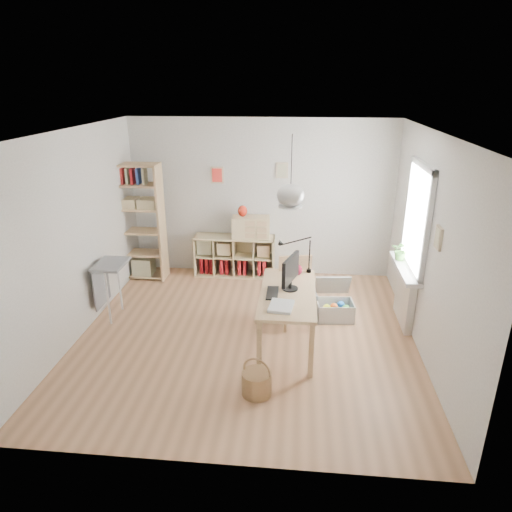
# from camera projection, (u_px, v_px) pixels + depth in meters

# --- Properties ---
(ground) EXTENTS (4.50, 4.50, 0.00)m
(ground) POSITION_uv_depth(u_px,v_px,m) (247.00, 335.00, 6.23)
(ground) COLOR tan
(ground) RESTS_ON ground
(room_shell) EXTENTS (4.50, 4.50, 4.50)m
(room_shell) POSITION_uv_depth(u_px,v_px,m) (291.00, 195.00, 5.32)
(room_shell) COLOR white
(room_shell) RESTS_ON ground
(window_unit) EXTENTS (0.07, 1.16, 1.46)m
(window_unit) POSITION_uv_depth(u_px,v_px,m) (418.00, 218.00, 6.03)
(window_unit) COLOR white
(window_unit) RESTS_ON ground
(radiator) EXTENTS (0.10, 0.80, 0.80)m
(radiator) POSITION_uv_depth(u_px,v_px,m) (405.00, 296.00, 6.44)
(radiator) COLOR silver
(radiator) RESTS_ON ground
(windowsill) EXTENTS (0.22, 1.20, 0.06)m
(windowsill) POSITION_uv_depth(u_px,v_px,m) (405.00, 268.00, 6.29)
(windowsill) COLOR white
(windowsill) RESTS_ON radiator
(desk) EXTENTS (0.70, 1.50, 0.75)m
(desk) POSITION_uv_depth(u_px,v_px,m) (288.00, 299.00, 5.80)
(desk) COLOR #DDB97F
(desk) RESTS_ON ground
(cube_shelf) EXTENTS (1.40, 0.38, 0.72)m
(cube_shelf) POSITION_uv_depth(u_px,v_px,m) (234.00, 258.00, 8.10)
(cube_shelf) COLOR beige
(cube_shelf) RESTS_ON ground
(tall_bookshelf) EXTENTS (0.80, 0.38, 2.00)m
(tall_bookshelf) POSITION_uv_depth(u_px,v_px,m) (139.00, 218.00, 7.69)
(tall_bookshelf) COLOR #DDB97F
(tall_bookshelf) RESTS_ON ground
(side_table) EXTENTS (0.40, 0.55, 0.85)m
(side_table) POSITION_uv_depth(u_px,v_px,m) (107.00, 274.00, 6.50)
(side_table) COLOR gray
(side_table) RESTS_ON ground
(chair) EXTENTS (0.56, 0.56, 0.96)m
(chair) POSITION_uv_depth(u_px,v_px,m) (297.00, 287.00, 6.38)
(chair) COLOR gray
(chair) RESTS_ON ground
(wicker_basket) EXTENTS (0.33, 0.33, 0.46)m
(wicker_basket) POSITION_uv_depth(u_px,v_px,m) (257.00, 382.00, 5.02)
(wicker_basket) COLOR olive
(wicker_basket) RESTS_ON ground
(storage_chest) EXTENTS (0.58, 0.64, 0.56)m
(storage_chest) POSITION_uv_depth(u_px,v_px,m) (335.00, 306.00, 6.65)
(storage_chest) COLOR silver
(storage_chest) RESTS_ON ground
(monitor) EXTENTS (0.21, 0.50, 0.45)m
(monitor) POSITION_uv_depth(u_px,v_px,m) (291.00, 271.00, 5.76)
(monitor) COLOR black
(monitor) RESTS_ON desk
(keyboard) EXTENTS (0.15, 0.38, 0.02)m
(keyboard) POSITION_uv_depth(u_px,v_px,m) (272.00, 293.00, 5.72)
(keyboard) COLOR black
(keyboard) RESTS_ON desk
(task_lamp) EXTENTS (0.47, 0.17, 0.50)m
(task_lamp) POSITION_uv_depth(u_px,v_px,m) (293.00, 250.00, 6.21)
(task_lamp) COLOR black
(task_lamp) RESTS_ON desk
(yarn_ball) EXTENTS (0.16, 0.16, 0.16)m
(yarn_ball) POSITION_uv_depth(u_px,v_px,m) (297.00, 270.00, 6.24)
(yarn_ball) COLOR #440913
(yarn_ball) RESTS_ON desk
(paper_tray) EXTENTS (0.31, 0.37, 0.03)m
(paper_tray) POSITION_uv_depth(u_px,v_px,m) (281.00, 306.00, 5.37)
(paper_tray) COLOR white
(paper_tray) RESTS_ON desk
(drawer_chest) EXTENTS (0.66, 0.34, 0.37)m
(drawer_chest) POSITION_uv_depth(u_px,v_px,m) (251.00, 227.00, 7.81)
(drawer_chest) COLOR beige
(drawer_chest) RESTS_ON cube_shelf
(red_vase) EXTENTS (0.16, 0.16, 0.19)m
(red_vase) POSITION_uv_depth(u_px,v_px,m) (243.00, 211.00, 7.72)
(red_vase) COLOR maroon
(red_vase) RESTS_ON drawer_chest
(potted_plant) EXTENTS (0.32, 0.31, 0.28)m
(potted_plant) POSITION_uv_depth(u_px,v_px,m) (401.00, 251.00, 6.45)
(potted_plant) COLOR #386C28
(potted_plant) RESTS_ON windowsill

